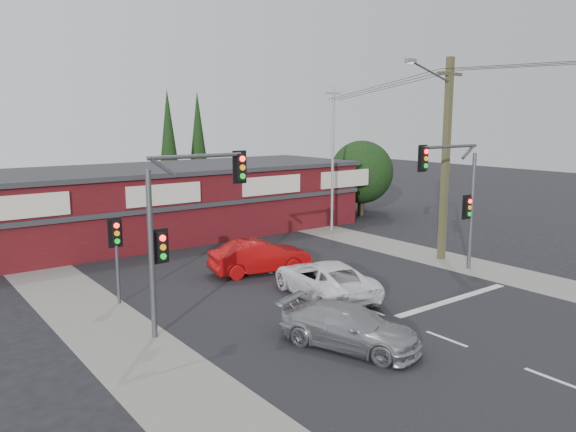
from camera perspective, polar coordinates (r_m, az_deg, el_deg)
ground at (r=21.71m, az=7.59°, el=-9.22°), size 120.00×120.00×0.00m
road_strip at (r=25.33m, az=-0.40°, el=-6.31°), size 14.00×70.00×0.01m
verge_left at (r=21.63m, az=-19.08°, el=-9.74°), size 3.00×70.00×0.02m
verge_right at (r=30.99m, az=12.35°, el=-3.52°), size 3.00×70.00×0.02m
stop_line at (r=23.31m, az=16.44°, el=-8.16°), size 6.50×0.35×0.01m
white_suv at (r=22.59m, az=3.70°, el=-6.41°), size 3.41×5.70×1.48m
silver_suv at (r=17.92m, az=6.26°, el=-11.13°), size 3.35×4.93×1.33m
red_sedan at (r=26.03m, az=-2.84°, el=-4.14°), size 4.91×2.58×1.54m
lane_dashes at (r=22.70m, az=5.01°, el=-8.27°), size 0.12×40.49×0.01m
shop_building at (r=34.65m, az=-13.65°, el=1.41°), size 27.30×8.40×4.22m
tree_cluster at (r=42.05m, az=7.24°, el=4.10°), size 5.90×5.10×5.50m
conifer_near at (r=42.57m, az=-12.04°, el=7.52°), size 1.80×1.80×9.25m
conifer_far at (r=45.91m, az=-9.11°, el=7.77°), size 1.80×1.80×9.25m
traffic_mast_left at (r=18.67m, az=-10.84°, el=0.02°), size 3.77×0.27×5.97m
traffic_mast_right at (r=26.59m, az=16.87°, el=2.71°), size 3.96×0.27×5.97m
pedestal_signal at (r=22.30m, az=-17.06°, el=-2.64°), size 0.55×0.27×3.38m
utility_pole at (r=28.85m, az=15.61°, el=6.19°), size 4.38×0.59×10.00m
steel_pole at (r=35.52m, az=4.56°, el=6.03°), size 1.20×0.16×9.00m
power_lines at (r=26.02m, az=25.96°, el=13.26°), size 2.01×29.00×1.22m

